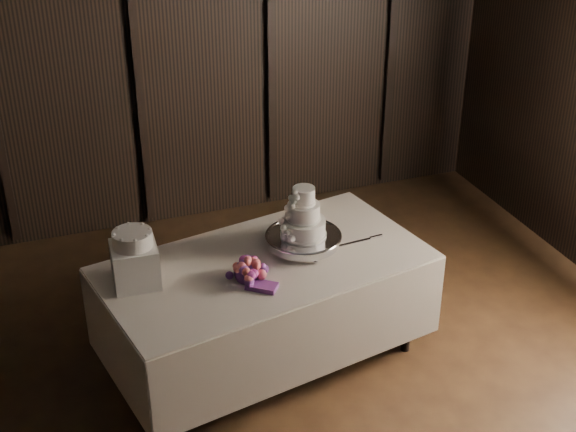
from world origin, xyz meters
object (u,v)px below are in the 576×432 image
(box_pedestal, at_px, (135,265))
(display_table, at_px, (266,308))
(wedding_cake, at_px, (301,218))
(cake_stand, at_px, (303,241))
(bouquet, at_px, (247,270))
(small_cake, at_px, (133,239))

(box_pedestal, bearing_deg, display_table, -2.44)
(wedding_cake, height_order, box_pedestal, wedding_cake)
(box_pedestal, bearing_deg, cake_stand, 2.63)
(bouquet, height_order, box_pedestal, box_pedestal)
(display_table, bearing_deg, box_pedestal, 166.38)
(cake_stand, height_order, box_pedestal, box_pedestal)
(cake_stand, distance_m, box_pedestal, 1.06)
(display_table, distance_m, bouquet, 0.46)
(cake_stand, distance_m, small_cake, 1.09)
(bouquet, bearing_deg, small_cake, 163.26)
(small_cake, bearing_deg, cake_stand, 2.63)
(cake_stand, distance_m, bouquet, 0.50)
(bouquet, bearing_deg, wedding_cake, 27.82)
(cake_stand, relative_size, small_cake, 2.12)
(small_cake, bearing_deg, box_pedestal, 0.00)
(cake_stand, height_order, small_cake, small_cake)
(display_table, bearing_deg, small_cake, 166.38)
(cake_stand, height_order, wedding_cake, wedding_cake)
(cake_stand, xyz_separation_m, wedding_cake, (-0.02, -0.01, 0.17))
(display_table, relative_size, cake_stand, 4.45)
(wedding_cake, bearing_deg, cake_stand, 10.07)
(wedding_cake, relative_size, bouquet, 0.85)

